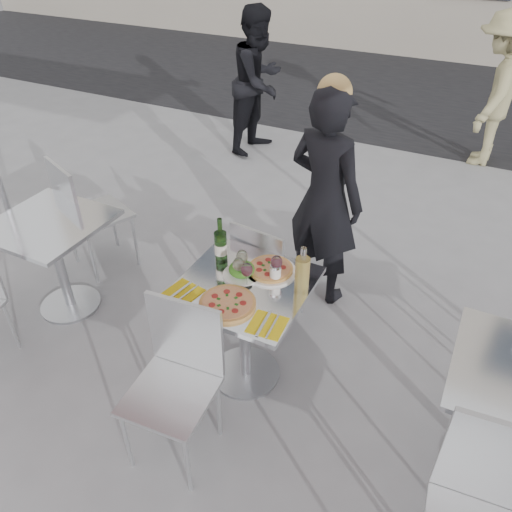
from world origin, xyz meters
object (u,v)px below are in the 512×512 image
at_px(pizza_far, 271,269).
at_px(carafe, 302,274).
at_px(side_chair_lfar, 84,208).
at_px(chair_near, 178,371).
at_px(pizza_near, 227,303).
at_px(wineglass_red_b, 276,263).
at_px(napkin_right, 267,325).
at_px(sugar_shaker, 275,273).
at_px(pedestrian_a, 259,82).
at_px(main_table, 245,312).
at_px(pedestrian_b, 495,91).
at_px(salad_plate, 242,270).
at_px(wineglass_white_b, 242,257).
at_px(napkin_left, 183,292).
at_px(side_table_left, 55,247).
at_px(wine_bottle, 221,245).
at_px(woman_diner, 325,199).
at_px(wineglass_white_a, 239,265).
at_px(wineglass_red_a, 247,271).
at_px(chair_far, 265,268).

bearing_deg(pizza_far, carafe, -20.24).
bearing_deg(side_chair_lfar, chair_near, 169.25).
relative_size(pizza_near, wineglass_red_b, 1.95).
relative_size(pizza_near, napkin_right, 1.53).
xyz_separation_m(side_chair_lfar, sugar_shaker, (1.79, -0.36, 0.23)).
height_order(chair_near, pedestrian_a, pedestrian_a).
height_order(side_chair_lfar, wineglass_red_b, side_chair_lfar).
height_order(main_table, pedestrian_b, pedestrian_b).
relative_size(salad_plate, wineglass_white_b, 1.40).
distance_m(carafe, wineglass_white_b, 0.37).
distance_m(side_chair_lfar, wineglass_red_b, 1.84).
bearing_deg(napkin_left, pizza_far, 57.58).
relative_size(side_table_left, pedestrian_a, 0.46).
relative_size(sugar_shaker, napkin_right, 0.53).
distance_m(salad_plate, napkin_left, 0.36).
relative_size(pizza_far, wine_bottle, 1.02).
distance_m(main_table, sugar_shaker, 0.32).
distance_m(pizza_far, wine_bottle, 0.33).
distance_m(salad_plate, napkin_right, 0.44).
bearing_deg(woman_diner, wineglass_white_a, 97.78).
height_order(side_chair_lfar, pedestrian_b, pedestrian_b).
relative_size(pedestrian_b, carafe, 5.68).
bearing_deg(wineglass_red_a, wineglass_white_b, 129.62).
height_order(sugar_shaker, wineglass_red_b, wineglass_red_b).
height_order(chair_far, pizza_far, chair_far).
distance_m(pizza_near, napkin_right, 0.26).
xyz_separation_m(main_table, chair_far, (-0.10, 0.48, -0.03)).
height_order(chair_far, sugar_shaker, chair_far).
distance_m(sugar_shaker, napkin_right, 0.37).
relative_size(main_table, salad_plate, 3.41).
height_order(pedestrian_a, napkin_left, pedestrian_a).
xyz_separation_m(wineglass_red_b, napkin_left, (-0.41, -0.34, -0.11)).
bearing_deg(side_table_left, carafe, 2.83).
relative_size(side_table_left, napkin_right, 3.74).
relative_size(wine_bottle, wineglass_white_b, 1.87).
xyz_separation_m(chair_far, pizza_near, (0.10, -0.68, 0.25)).
bearing_deg(pedestrian_a, sugar_shaker, -144.89).
bearing_deg(chair_far, sugar_shaker, 129.79).
bearing_deg(side_table_left, pedestrian_a, 90.55).
relative_size(napkin_left, napkin_right, 1.04).
relative_size(pizza_far, wineglass_white_b, 1.91).
height_order(wineglass_white_a, wineglass_white_b, same).
height_order(pizza_near, wineglass_white_b, wineglass_white_b).
bearing_deg(wine_bottle, napkin_right, -37.85).
bearing_deg(carafe, wineglass_white_b, 179.74).
height_order(pedestrian_b, wineglass_white_b, pedestrian_b).
xyz_separation_m(side_chair_lfar, napkin_right, (1.91, -0.70, 0.18)).
xyz_separation_m(pizza_near, wineglass_white_b, (-0.06, 0.29, 0.10)).
bearing_deg(main_table, salad_plate, 126.94).
bearing_deg(wineglass_red_b, wineglass_white_b, -169.27).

